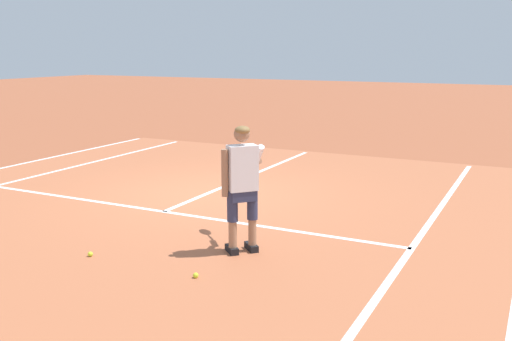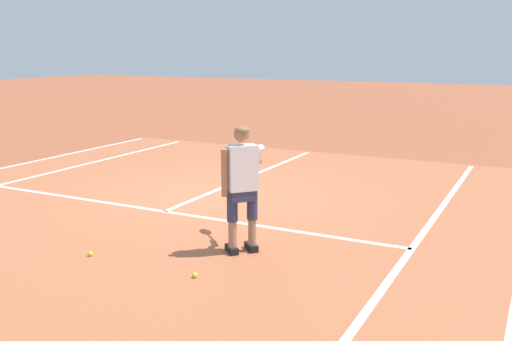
{
  "view_description": "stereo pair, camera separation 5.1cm",
  "coord_description": "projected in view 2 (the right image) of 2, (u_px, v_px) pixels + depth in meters",
  "views": [
    {
      "loc": [
        5.57,
        -9.1,
        2.66
      ],
      "look_at": [
        2.11,
        -2.2,
        1.05
      ],
      "focal_mm": 40.49,
      "sensor_mm": 36.0,
      "label": 1
    },
    {
      "loc": [
        5.62,
        -9.08,
        2.66
      ],
      "look_at": [
        2.11,
        -2.2,
        1.05
      ],
      "focal_mm": 40.49,
      "sensor_mm": 36.0,
      "label": 2
    }
  ],
  "objects": [
    {
      "name": "tennis_ball_near_feet",
      "position": [
        195.0,
        275.0,
        6.88
      ],
      "size": [
        0.07,
        0.07,
        0.07
      ],
      "primitive_type": "sphere",
      "color": "#CCE02D",
      "rests_on": "ground"
    },
    {
      "name": "court_inner_surface",
      "position": [
        195.0,
        199.0,
        10.53
      ],
      "size": [
        10.98,
        11.3,
        0.0
      ],
      "primitive_type": "cube",
      "color": "#B2603D",
      "rests_on": "ground"
    },
    {
      "name": "line_service",
      "position": [
        165.0,
        211.0,
        9.7
      ],
      "size": [
        8.23,
        0.1,
        0.01
      ],
      "primitive_type": "cube",
      "color": "white",
      "rests_on": "ground"
    },
    {
      "name": "line_singles_left",
      "position": [
        33.0,
        177.0,
        12.36
      ],
      "size": [
        0.1,
        10.9,
        0.01
      ],
      "primitive_type": "cube",
      "color": "white",
      "rests_on": "ground"
    },
    {
      "name": "line_singles_right",
      "position": [
        425.0,
        230.0,
        8.7
      ],
      "size": [
        0.1,
        10.9,
        0.01
      ],
      "primitive_type": "cube",
      "color": "white",
      "rests_on": "ground"
    },
    {
      "name": "ground_plane",
      "position": [
        209.0,
        193.0,
        10.96
      ],
      "size": [
        80.0,
        80.0,
        0.0
      ],
      "primitive_type": "plane",
      "color": "#9E5133"
    },
    {
      "name": "tennis_player",
      "position": [
        242.0,
        180.0,
        7.58
      ],
      "size": [
        0.78,
        1.14,
        1.71
      ],
      "color": "black",
      "rests_on": "ground"
    },
    {
      "name": "line_centre_service",
      "position": [
        252.0,
        175.0,
        12.49
      ],
      "size": [
        0.1,
        6.4,
        0.01
      ],
      "primitive_type": "cube",
      "color": "white",
      "rests_on": "ground"
    },
    {
      "name": "tennis_ball_by_baseline",
      "position": [
        90.0,
        254.0,
        7.6
      ],
      "size": [
        0.07,
        0.07,
        0.07
      ],
      "primitive_type": "sphere",
      "color": "#CCE02D",
      "rests_on": "ground"
    }
  ]
}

